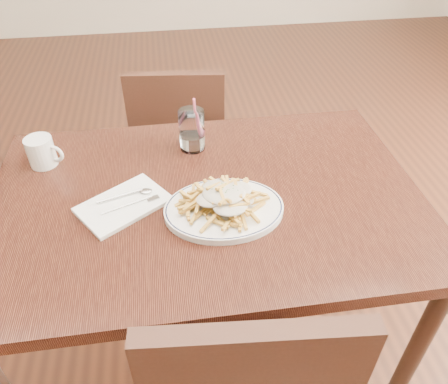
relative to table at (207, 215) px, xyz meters
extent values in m
plane|color=black|center=(0.00, 0.00, -0.67)|extent=(7.00, 7.00, 0.00)
cube|color=black|center=(0.00, 0.00, 0.06)|extent=(1.20, 0.80, 0.04)
cylinder|color=black|center=(0.55, -0.35, -0.32)|extent=(0.05, 0.05, 0.71)
cylinder|color=black|center=(-0.55, 0.35, -0.32)|extent=(0.05, 0.05, 0.71)
cylinder|color=black|center=(0.55, 0.35, -0.32)|extent=(0.05, 0.05, 0.71)
cube|color=black|center=(-0.03, 0.79, -0.28)|extent=(0.43, 0.43, 0.04)
cube|color=black|center=(-0.05, 0.62, -0.05)|extent=(0.39, 0.08, 0.42)
cylinder|color=black|center=(0.15, 0.94, -0.48)|extent=(0.03, 0.03, 0.38)
cylinder|color=black|center=(-0.18, 0.97, -0.48)|extent=(0.03, 0.03, 0.38)
cylinder|color=black|center=(0.11, 0.61, -0.48)|extent=(0.03, 0.03, 0.38)
cylinder|color=black|center=(-0.22, 0.65, -0.48)|extent=(0.03, 0.03, 0.38)
torus|color=black|center=(0.04, -0.08, 0.09)|extent=(0.33, 0.33, 0.01)
ellipsoid|color=beige|center=(0.04, -0.08, 0.15)|extent=(0.19, 0.17, 0.03)
cube|color=white|center=(-0.23, -0.02, 0.08)|extent=(0.27, 0.25, 0.01)
cylinder|color=white|center=(-0.02, 0.24, 0.14)|extent=(0.08, 0.08, 0.13)
cylinder|color=white|center=(-0.02, 0.24, 0.10)|extent=(0.07, 0.07, 0.05)
cylinder|color=#E95879|center=(0.00, 0.25, 0.17)|extent=(0.01, 0.04, 0.17)
cylinder|color=white|center=(-0.47, 0.22, 0.12)|extent=(0.08, 0.08, 0.09)
torus|color=white|center=(-0.43, 0.20, 0.12)|extent=(0.06, 0.03, 0.06)
camera|label=1|loc=(-0.09, -0.93, 0.86)|focal=35.00mm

